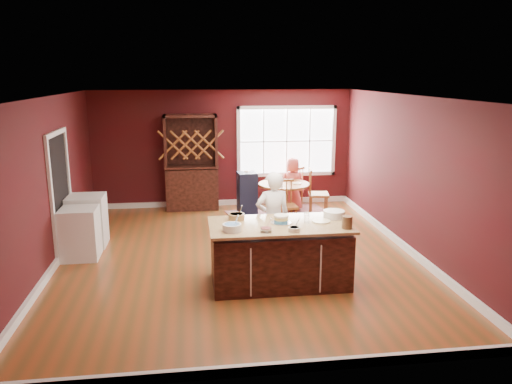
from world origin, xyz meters
TOP-DOWN VIEW (x-y plane):
  - room_shell at (0.00, 0.00)m, footprint 7.00×7.00m
  - window at (1.50, 3.47)m, footprint 2.36×0.10m
  - doorway at (-2.97, 0.60)m, footprint 0.08×1.26m
  - kitchen_island at (0.50, -1.19)m, footprint 2.06×1.08m
  - dining_table at (1.22, 2.27)m, footprint 1.10×1.10m
  - baker at (0.53, -0.44)m, footprint 0.60×0.42m
  - layer_cake at (0.53, -1.16)m, footprint 0.30×0.30m
  - bowl_blue at (-0.22, -1.43)m, footprint 0.27×0.27m
  - bowl_yellow at (-0.10, -0.89)m, footprint 0.24×0.24m
  - bowl_pink at (0.25, -1.54)m, footprint 0.17×0.17m
  - bowl_olive at (0.64, -1.57)m, footprint 0.17×0.17m
  - drinking_glass at (0.90, -1.18)m, footprint 0.08×0.08m
  - dinner_plate at (1.13, -1.16)m, footprint 0.27×0.27m
  - white_tub at (1.37, -0.98)m, footprint 0.32×0.32m
  - stoneware_crock at (1.41, -1.53)m, footprint 0.15×0.15m
  - rug at (1.22, 2.27)m, footprint 2.51×2.11m
  - chair_east at (2.00, 2.29)m, footprint 0.49×0.50m
  - chair_south at (1.13, 1.51)m, footprint 0.45×0.43m
  - chair_north at (1.57, 3.05)m, footprint 0.56×0.56m
  - seated_woman at (1.51, 2.79)m, footprint 0.62×0.43m
  - high_chair at (0.46, 2.59)m, footprint 0.44×0.44m
  - toddler at (0.47, 2.62)m, footprint 0.18×0.14m
  - table_plate at (1.49, 2.21)m, footprint 0.21×0.21m
  - table_cup at (1.00, 2.37)m, footprint 0.13×0.13m
  - hutch at (-0.74, 3.22)m, footprint 1.18×0.49m
  - washer at (-2.64, 0.28)m, footprint 0.60×0.58m
  - dryer at (-2.64, 0.92)m, footprint 0.64×0.62m

SIDE VIEW (x-z plane):
  - rug at x=1.22m, z-range 0.00..0.01m
  - washer at x=-2.64m, z-range 0.00..0.87m
  - kitchen_island at x=0.50m, z-range -0.02..0.90m
  - dryer at x=-2.64m, z-range 0.00..0.93m
  - chair_south at x=1.13m, z-range 0.00..0.98m
  - chair_north at x=1.57m, z-range 0.00..0.98m
  - high_chair at x=0.46m, z-range 0.00..0.99m
  - chair_east at x=2.00m, z-range 0.00..1.06m
  - dining_table at x=1.22m, z-range 0.16..0.91m
  - seated_woman at x=1.51m, z-range 0.00..1.22m
  - table_plate at x=1.49m, z-range 0.75..0.77m
  - baker at x=0.53m, z-range 0.00..1.55m
  - table_cup at x=1.00m, z-range 0.75..0.85m
  - toddler at x=0.47m, z-range 0.68..0.94m
  - dinner_plate at x=1.13m, z-range 0.92..0.94m
  - bowl_pink at x=0.25m, z-range 0.92..0.98m
  - bowl_olive at x=0.64m, z-range 0.92..0.98m
  - bowl_yellow at x=-0.10m, z-range 0.92..1.01m
  - bowl_blue at x=-0.22m, z-range 0.92..1.02m
  - white_tub at x=1.37m, z-range 0.92..1.03m
  - layer_cake at x=0.53m, z-range 0.92..1.04m
  - drinking_glass at x=0.90m, z-range 0.92..1.08m
  - stoneware_crock at x=1.41m, z-range 0.92..1.10m
  - doorway at x=-2.97m, z-range -0.04..2.09m
  - hutch at x=-0.74m, z-range 0.00..2.17m
  - room_shell at x=0.00m, z-range -2.15..4.85m
  - window at x=1.50m, z-range 0.67..2.33m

